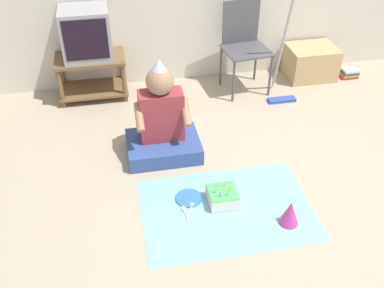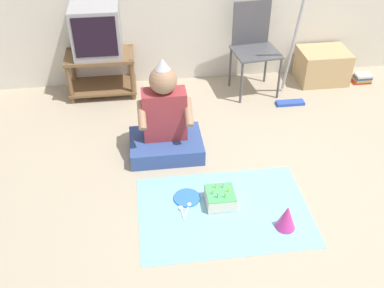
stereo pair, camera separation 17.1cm
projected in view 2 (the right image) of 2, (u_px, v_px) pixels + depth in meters
The scene contains 14 objects.
ground_plane at pixel (287, 220), 3.22m from camera, with size 16.00×16.00×0.00m, color tan.
tv_stand at pixel (101, 70), 4.52m from camera, with size 0.67×0.40×0.43m.
tv at pixel (96, 31), 4.28m from camera, with size 0.46×0.39×0.48m.
folding_chair at pixel (254, 42), 4.45m from camera, with size 0.48×0.44×0.90m.
cardboard_box_stack at pixel (322, 66), 4.79m from camera, with size 0.51×0.40×0.35m.
dust_mop at pixel (292, 69), 4.34m from camera, with size 0.28×0.34×1.21m.
book_pile at pixel (362, 78), 4.83m from camera, with size 0.20×0.13×0.10m.
person_seated at pixel (165, 124), 3.71m from camera, with size 0.61×0.45×0.86m.
party_cloth at pixel (224, 211), 3.29m from camera, with size 1.25×0.86×0.01m.
birthday_cake at pixel (220, 198), 3.32m from camera, with size 0.21×0.21×0.16m.
party_hat_blue at pixel (287, 217), 3.10m from camera, with size 0.14×0.14×0.19m.
paper_plate at pixel (187, 198), 3.39m from camera, with size 0.20×0.20×0.01m.
plastic_spoon_near at pixel (189, 206), 3.31m from camera, with size 0.07×0.14×0.01m.
plastic_spoon_far at pixel (181, 209), 3.29m from camera, with size 0.04×0.15×0.01m.
Camera 2 is at (-0.97, -2.15, 2.35)m, focal length 42.00 mm.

